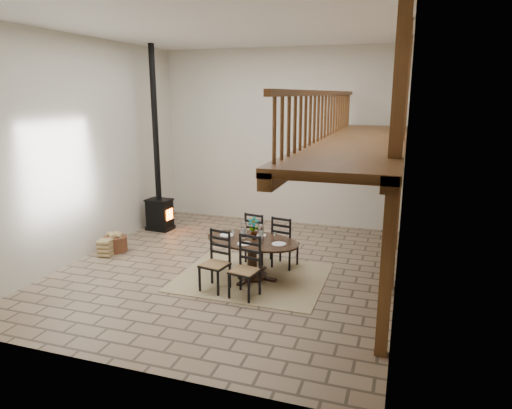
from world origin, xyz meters
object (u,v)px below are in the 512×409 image
(log_stack, at_px, (105,248))
(dining_table, at_px, (252,257))
(log_basket, at_px, (115,243))
(wood_stove, at_px, (159,191))

(log_stack, bearing_deg, dining_table, -2.11)
(log_stack, bearing_deg, log_basket, 90.01)
(log_basket, bearing_deg, dining_table, -8.11)
(dining_table, height_order, wood_stove, wood_stove)
(dining_table, height_order, log_stack, dining_table)
(dining_table, xyz_separation_m, log_stack, (-3.70, 0.14, -0.26))
(dining_table, distance_m, log_basket, 3.74)
(wood_stove, xyz_separation_m, log_stack, (-0.11, -2.34, -0.91))
(dining_table, bearing_deg, wood_stove, 155.68)
(dining_table, relative_size, log_basket, 4.28)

